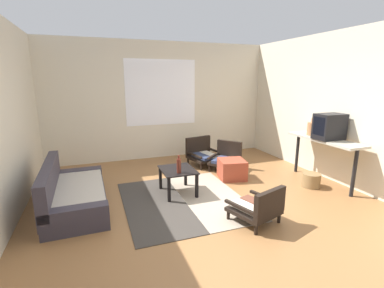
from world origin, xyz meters
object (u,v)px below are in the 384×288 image
(armchair_striped_foreground, at_px, (258,207))
(ottoman_orange, at_px, (232,169))
(crt_television, at_px, (329,127))
(clay_vase, at_px, (313,128))
(wicker_basket, at_px, (311,180))
(console_shelf, at_px, (324,144))
(couch, at_px, (72,194))
(armchair_by_window, at_px, (203,153))
(coffee_table, at_px, (178,174))
(glass_bottle, at_px, (179,165))
(armchair_corner, at_px, (226,157))

(armchair_striped_foreground, bearing_deg, ottoman_orange, 73.51)
(ottoman_orange, height_order, crt_television, crt_television)
(crt_television, distance_m, clay_vase, 0.39)
(crt_television, relative_size, wicker_basket, 1.53)
(console_shelf, bearing_deg, couch, 173.68)
(armchair_striped_foreground, xyz_separation_m, console_shelf, (1.91, 0.87, 0.50))
(armchair_by_window, relative_size, crt_television, 1.56)
(couch, xyz_separation_m, clay_vase, (4.23, -0.16, 0.75))
(coffee_table, relative_size, glass_bottle, 2.21)
(couch, xyz_separation_m, coffee_table, (1.62, -0.04, 0.13))
(armchair_striped_foreground, distance_m, wicker_basket, 1.78)
(console_shelf, height_order, crt_television, crt_television)
(armchair_striped_foreground, xyz_separation_m, armchair_corner, (0.62, 2.15, 0.03))
(coffee_table, height_order, clay_vase, clay_vase)
(wicker_basket, bearing_deg, ottoman_orange, 142.54)
(console_shelf, relative_size, wicker_basket, 4.55)
(armchair_corner, bearing_deg, wicker_basket, -54.71)
(coffee_table, distance_m, glass_bottle, 0.27)
(armchair_by_window, xyz_separation_m, ottoman_orange, (0.18, -1.04, -0.07))
(coffee_table, height_order, glass_bottle, glass_bottle)
(ottoman_orange, xyz_separation_m, crt_television, (1.43, -0.82, 0.87))
(couch, distance_m, crt_television, 4.35)
(coffee_table, distance_m, clay_vase, 2.68)
(couch, height_order, crt_television, crt_television)
(coffee_table, distance_m, wicker_basket, 2.37)
(armchair_by_window, bearing_deg, couch, -153.19)
(armchair_striped_foreground, bearing_deg, crt_television, 22.81)
(coffee_table, height_order, console_shelf, console_shelf)
(armchair_by_window, bearing_deg, console_shelf, -48.14)
(coffee_table, bearing_deg, couch, 178.56)
(console_shelf, bearing_deg, glass_bottle, 174.47)
(glass_bottle, bearing_deg, crt_television, -7.02)
(ottoman_orange, xyz_separation_m, wicker_basket, (1.11, -0.85, -0.06))
(armchair_by_window, relative_size, armchair_corner, 0.98)
(armchair_striped_foreground, height_order, console_shelf, console_shelf)
(clay_vase, height_order, glass_bottle, clay_vase)
(armchair_by_window, height_order, ottoman_orange, armchair_by_window)
(ottoman_orange, relative_size, console_shelf, 0.33)
(console_shelf, bearing_deg, armchair_by_window, 131.86)
(couch, xyz_separation_m, wicker_basket, (3.92, -0.57, -0.09))
(ottoman_orange, xyz_separation_m, clay_vase, (1.43, -0.44, 0.78))
(armchair_by_window, relative_size, ottoman_orange, 1.58)
(coffee_table, distance_m, armchair_corner, 1.57)
(console_shelf, relative_size, glass_bottle, 4.96)
(couch, height_order, clay_vase, clay_vase)
(armchair_corner, height_order, wicker_basket, armchair_corner)
(wicker_basket, bearing_deg, couch, 171.73)
(ottoman_orange, relative_size, wicker_basket, 1.51)
(console_shelf, xyz_separation_m, wicker_basket, (-0.32, -0.10, -0.61))
(glass_bottle, bearing_deg, couch, 172.37)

